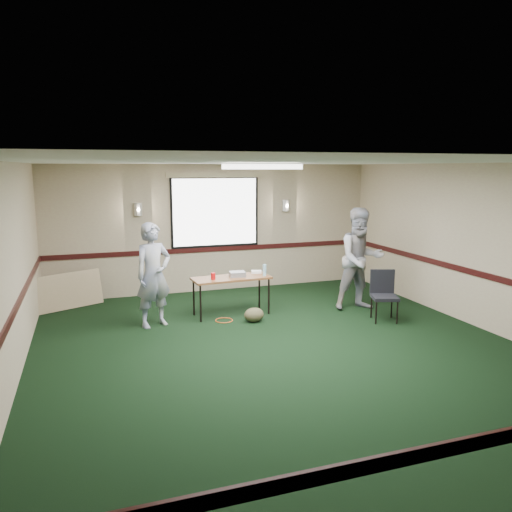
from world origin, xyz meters
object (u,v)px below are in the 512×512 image
object	(u,v)px
folding_table	(231,280)
person_left	(153,275)
conference_chair	(384,291)
person_right	(361,259)
projector	(237,274)

from	to	relation	value
folding_table	person_left	size ratio (longest dim) A/B	0.81
conference_chair	person_right	distance (m)	0.86
folding_table	projector	size ratio (longest dim) A/B	5.23
person_right	person_left	bearing A→B (deg)	-179.29
projector	conference_chair	size ratio (longest dim) A/B	0.31
folding_table	person_left	distance (m)	1.43
projector	person_left	distance (m)	1.53
folding_table	person_right	distance (m)	2.44
person_left	person_right	distance (m)	3.79
folding_table	conference_chair	bearing A→B (deg)	-28.64
folding_table	projector	bearing A→B (deg)	-1.84
person_right	conference_chair	bearing A→B (deg)	-83.00
person_right	projector	bearing A→B (deg)	173.51
projector	conference_chair	xyz separation A→B (m)	(2.31, -1.14, -0.23)
folding_table	person_right	size ratio (longest dim) A/B	0.75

